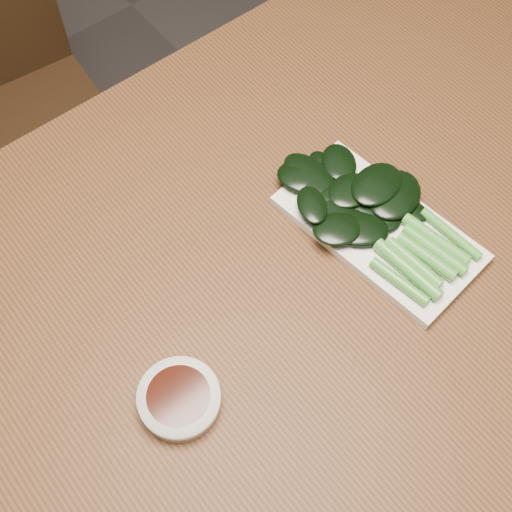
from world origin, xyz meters
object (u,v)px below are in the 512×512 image
object	(u,v)px
serving_plate	(379,229)
gai_lan	(364,207)
table	(261,311)
sauce_bowl	(179,399)

from	to	relation	value
serving_plate	gai_lan	size ratio (longest dim) A/B	0.98
table	gai_lan	bearing A→B (deg)	-0.88
table	serving_plate	distance (m)	0.19
sauce_bowl	serving_plate	xyz separation A→B (m)	(0.34, 0.03, -0.01)
sauce_bowl	serving_plate	size ratio (longest dim) A/B	0.34
serving_plate	sauce_bowl	bearing A→B (deg)	-175.50
sauce_bowl	serving_plate	bearing A→B (deg)	4.50
table	sauce_bowl	world-z (taller)	sauce_bowl
sauce_bowl	gai_lan	world-z (taller)	gai_lan
table	sauce_bowl	distance (m)	0.20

